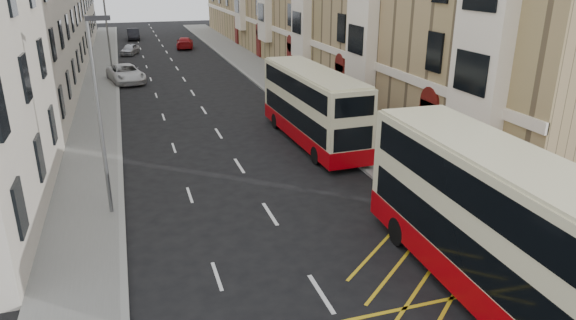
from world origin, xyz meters
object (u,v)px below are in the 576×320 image
object	(u,v)px
double_decker_front	(499,229)
pedestrian_far	(431,193)
double_decker_rear	(312,106)
street_lamp_near	(99,108)
street_lamp_far	(108,29)
car_silver	(130,49)
white_van	(126,74)
car_red	(185,43)
pedestrian_mid	(530,214)
car_dark	(133,34)

from	to	relation	value
double_decker_front	pedestrian_far	distance (m)	6.10
double_decker_rear	street_lamp_near	bearing A→B (deg)	-151.81
street_lamp_far	pedestrian_far	bearing A→B (deg)	-69.41
car_silver	street_lamp_near	bearing A→B (deg)	-72.65
white_van	car_red	bearing A→B (deg)	58.27
pedestrian_far	double_decker_front	bearing A→B (deg)	76.73
pedestrian_mid	car_red	size ratio (longest dim) A/B	0.35
pedestrian_mid	car_red	bearing A→B (deg)	80.87
car_red	street_lamp_near	bearing A→B (deg)	87.93
car_silver	pedestrian_mid	bearing A→B (deg)	-55.87
street_lamp_near	pedestrian_far	distance (m)	13.91
street_lamp_far	double_decker_front	bearing A→B (deg)	-74.07
car_dark	car_red	bearing A→B (deg)	-61.77
street_lamp_far	pedestrian_mid	bearing A→B (deg)	-67.64
pedestrian_far	car_red	bearing A→B (deg)	-85.08
pedestrian_mid	car_dark	bearing A→B (deg)	84.97
pedestrian_mid	car_dark	size ratio (longest dim) A/B	0.36
pedestrian_far	street_lamp_far	bearing A→B (deg)	-68.63
pedestrian_mid	car_dark	distance (m)	67.96
street_lamp_far	car_dark	distance (m)	30.20
street_lamp_far	double_decker_rear	world-z (taller)	street_lamp_far
car_silver	car_red	size ratio (longest dim) A/B	0.76
car_red	double_decker_rear	bearing A→B (deg)	101.66
car_silver	car_red	xyz separation A→B (m)	(7.05, 3.42, 0.08)
street_lamp_near	car_silver	size ratio (longest dim) A/B	2.09
pedestrian_mid	pedestrian_far	xyz separation A→B (m)	(-2.43, 2.97, -0.08)
pedestrian_mid	white_van	xyz separation A→B (m)	(-14.07, 35.16, -0.22)
double_decker_rear	car_red	size ratio (longest dim) A/B	2.19
white_van	car_dark	size ratio (longest dim) A/B	1.20
street_lamp_near	white_van	world-z (taller)	street_lamp_near
double_decker_front	pedestrian_far	bearing A→B (deg)	77.77
double_decker_rear	car_dark	size ratio (longest dim) A/B	2.27
street_lamp_near	car_red	size ratio (longest dim) A/B	1.59
street_lamp_far	car_silver	size ratio (longest dim) A/B	2.09
white_van	car_silver	distance (m)	16.90
street_lamp_far	car_silver	distance (m)	15.68
car_silver	car_red	world-z (taller)	car_red
pedestrian_far	car_dark	world-z (taller)	pedestrian_far
double_decker_rear	white_van	size ratio (longest dim) A/B	1.89
white_van	pedestrian_far	bearing A→B (deg)	-80.75
double_decker_rear	white_van	bearing A→B (deg)	113.59
double_decker_rear	pedestrian_mid	size ratio (longest dim) A/B	6.25
street_lamp_far	car_dark	world-z (taller)	street_lamp_far
street_lamp_near	double_decker_front	bearing A→B (deg)	-40.73
double_decker_front	car_red	xyz separation A→B (m)	(-2.36, 58.23, -1.70)
pedestrian_far	car_red	xyz separation A→B (m)	(-3.80, 52.49, -0.22)
street_lamp_near	double_decker_front	size ratio (longest dim) A/B	0.66
car_silver	car_red	bearing A→B (deg)	45.71
street_lamp_far	white_van	world-z (taller)	street_lamp_far
street_lamp_far	car_red	world-z (taller)	street_lamp_far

